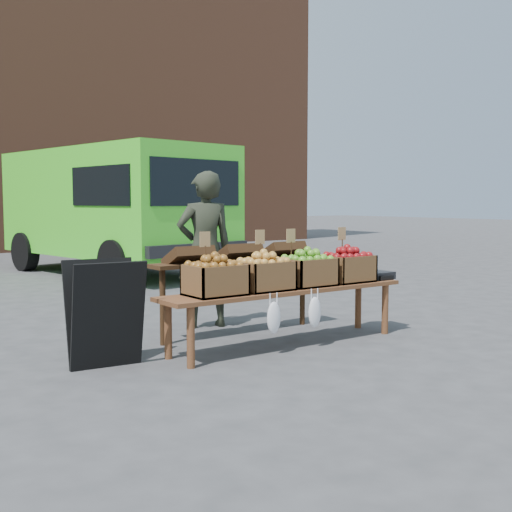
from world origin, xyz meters
TOP-DOWN VIEW (x-y plane):
  - ground at (0.00, 0.00)m, footprint 80.00×80.00m
  - delivery_van at (1.60, 6.68)m, footprint 3.23×5.66m
  - vendor at (0.19, 1.05)m, footprint 0.73×0.57m
  - chalkboard_sign at (-1.42, 0.06)m, footprint 0.65×0.40m
  - back_table at (0.27, 0.51)m, footprint 2.10×0.44m
  - display_bench at (0.35, -0.21)m, footprint 2.70×0.56m
  - crate_golden_apples at (-0.48, -0.21)m, footprint 0.50×0.40m
  - crate_russet_pears at (0.07, -0.21)m, footprint 0.50×0.40m
  - crate_red_apples at (0.62, -0.21)m, footprint 0.50×0.40m
  - crate_green_apples at (1.17, -0.21)m, footprint 0.50×0.40m
  - weighing_scale at (1.60, -0.21)m, footprint 0.34×0.30m

SIDE VIEW (x-z plane):
  - ground at x=0.00m, z-range 0.00..0.00m
  - display_bench at x=0.35m, z-range 0.00..0.57m
  - chalkboard_sign at x=-1.42m, z-range 0.00..0.93m
  - back_table at x=0.27m, z-range 0.00..1.04m
  - weighing_scale at x=1.60m, z-range 0.57..0.65m
  - crate_golden_apples at x=-0.48m, z-range 0.57..0.85m
  - crate_russet_pears at x=0.07m, z-range 0.57..0.85m
  - crate_red_apples at x=0.62m, z-range 0.57..0.85m
  - crate_green_apples at x=1.17m, z-range 0.57..0.85m
  - vendor at x=0.19m, z-range 0.00..1.75m
  - delivery_van at x=1.60m, z-range 0.00..2.39m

